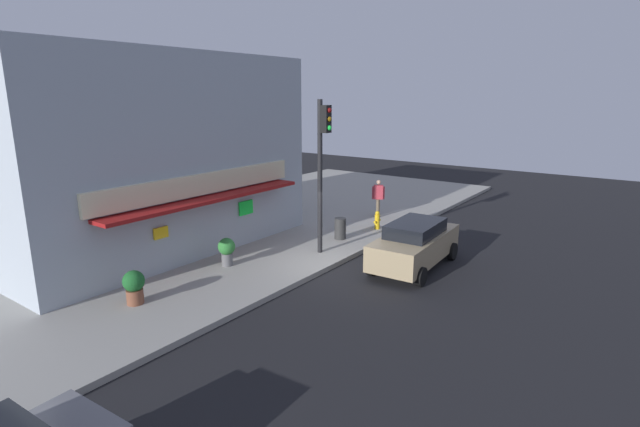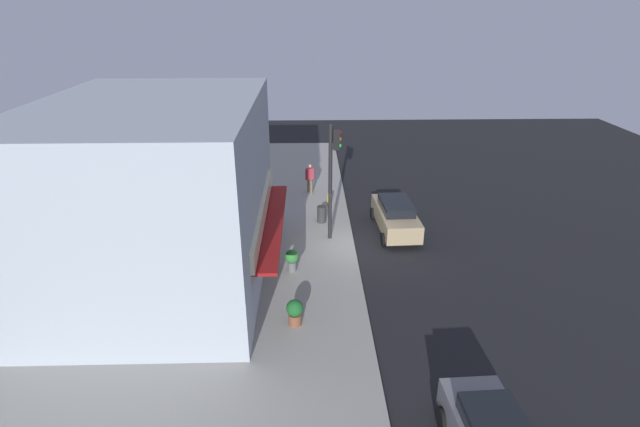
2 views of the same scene
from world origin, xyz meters
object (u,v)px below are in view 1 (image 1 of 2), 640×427
pedestrian (378,196)px  parked_car_tan (415,244)px  potted_plant_by_doorway (227,249)px  potted_plant_by_window (134,286)px  traffic_light (322,158)px  fire_hydrant (377,220)px  trash_can (340,229)px

pedestrian → parked_car_tan: (-5.04, -4.28, -0.31)m
potted_plant_by_doorway → potted_plant_by_window: bearing=-176.9°
traffic_light → potted_plant_by_window: bearing=166.4°
potted_plant_by_doorway → potted_plant_by_window: (-3.73, -0.21, -0.04)m
parked_car_tan → pedestrian: bearing=40.3°
fire_hydrant → parked_car_tan: size_ratio=0.18×
fire_hydrant → trash_can: (-2.20, 0.49, 0.04)m
traffic_light → parked_car_tan: traffic_light is taller
potted_plant_by_window → parked_car_tan: bearing=-32.1°
potted_plant_by_window → parked_car_tan: (7.82, -4.90, 0.14)m
potted_plant_by_window → traffic_light: bearing=-13.6°
potted_plant_by_window → parked_car_tan: 9.23m
pedestrian → parked_car_tan: size_ratio=0.40×
potted_plant_by_doorway → pedestrian: bearing=-5.2°
fire_hydrant → potted_plant_by_window: 11.01m
fire_hydrant → pedestrian: (1.99, 1.08, 0.61)m
potted_plant_by_doorway → parked_car_tan: (4.09, -5.11, 0.10)m
potted_plant_by_window → trash_can: bearing=-7.9°
trash_can → pedestrian: 4.26m
potted_plant_by_doorway → potted_plant_by_window: same height
fire_hydrant → trash_can: size_ratio=0.93×
trash_can → potted_plant_by_window: 8.76m
fire_hydrant → potted_plant_by_doorway: potted_plant_by_doorway is taller
potted_plant_by_doorway → potted_plant_by_window: size_ratio=1.00×
traffic_light → fire_hydrant: traffic_light is taller
traffic_light → trash_can: 3.69m
parked_car_tan → potted_plant_by_window: bearing=147.9°
parked_car_tan → trash_can: bearing=76.9°
traffic_light → trash_can: size_ratio=6.47×
traffic_light → pedestrian: traffic_light is taller
trash_can → pedestrian: (4.18, 0.58, 0.56)m
trash_can → potted_plant_by_doorway: size_ratio=0.88×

